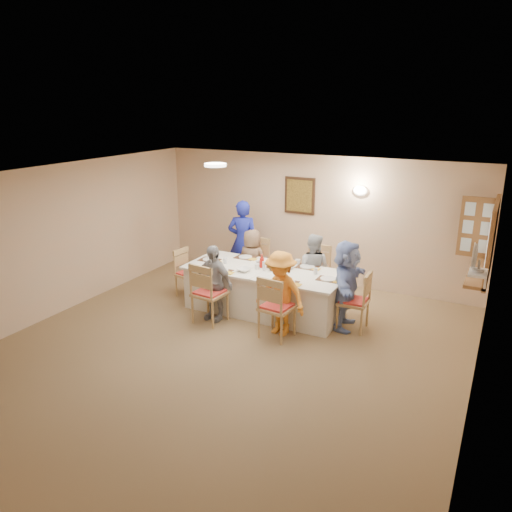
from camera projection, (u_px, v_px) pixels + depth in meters
The scene contains 49 objects.
ground at pixel (224, 353), 7.17m from camera, with size 7.00×7.00×0.00m, color #88694A.
room_walls at pixel (222, 253), 6.72m from camera, with size 7.00×7.00×7.00m.
wall_picture at pixel (300, 196), 9.74m from camera, with size 0.62×0.05×0.72m.
wall_sconce at pixel (360, 191), 9.14m from camera, with size 0.26×0.09×0.18m, color white.
ceiling_light at pixel (215, 165), 8.15m from camera, with size 0.36×0.36×0.05m, color white.
serving_hatch at pixel (492, 240), 7.37m from camera, with size 0.06×1.50×1.15m, color brown.
hatch_sill at pixel (478, 273), 7.57m from camera, with size 0.30×1.50×0.05m, color brown.
shutter_door at pixel (477, 227), 8.12m from camera, with size 0.55×0.04×1.00m, color brown.
fan_shelf at pixel (478, 273), 6.28m from camera, with size 0.22×0.36×0.03m, color white.
desk_fan at pixel (477, 261), 6.25m from camera, with size 0.30×0.30×0.28m, color #A5A5A8, non-canonical shape.
dining_table at pixel (265, 290), 8.52m from camera, with size 2.71×1.15×0.76m, color white.
chair_back_left at pixel (255, 265), 9.42m from camera, with size 0.48×0.48×1.00m, color tan, non-canonical shape.
chair_back_right at pixel (315, 274), 8.90m from camera, with size 0.49×0.49×1.02m, color tan, non-canonical shape.
chair_front_left at pixel (210, 292), 8.06m from camera, with size 0.49×0.49×1.03m, color tan, non-canonical shape.
chair_front_right at pixel (277, 306), 7.54m from camera, with size 0.48×0.48×1.01m, color tan, non-canonical shape.
chair_left_end at pixel (189, 273), 9.17m from camera, with size 0.43×0.43×0.89m, color tan, non-canonical shape.
chair_right_end at pixel (353, 300), 7.81m from camera, with size 0.46×0.46×0.96m, color tan, non-canonical shape.
diner_back_left at pixel (252, 261), 9.29m from camera, with size 0.62×0.43×1.22m, color brown.
diner_back_right at pixel (313, 269), 8.75m from camera, with size 0.65×0.52×1.29m, color #AFB3BA.
diner_front_left at pixel (213, 283), 8.13m from camera, with size 0.78×0.41×1.27m, color #96959B.
diner_front_right at pixel (280, 293), 7.59m from camera, with size 0.94×0.64×1.33m, color orange.
diner_right_end at pixel (346, 285), 7.80m from camera, with size 0.59×1.38×1.44m, color #8DA4E2.
caregiver at pixel (243, 241), 9.82m from camera, with size 0.69×0.55×1.65m, color #1D27A5.
placemat_fl at pixel (221, 271), 8.31m from camera, with size 0.35×0.26×0.01m, color #472B19.
plate_fl at pixel (221, 270), 8.31m from camera, with size 0.23×0.23×0.01m, color white.
napkin_fl at pixel (229, 273), 8.19m from camera, with size 0.13×0.13×0.01m, color gold.
placemat_fr at pixel (287, 282), 7.79m from camera, with size 0.34×0.25×0.01m, color #472B19.
plate_fr at pixel (287, 282), 7.78m from camera, with size 0.24×0.24×0.01m, color white.
napkin_fr at pixel (297, 285), 7.66m from camera, with size 0.13×0.13×0.01m, color gold.
placemat_bl at pixel (245, 257), 9.02m from camera, with size 0.37×0.28×0.01m, color #472B19.
plate_bl at pixel (245, 257), 9.02m from camera, with size 0.24×0.24×0.02m, color white.
napkin_bl at pixel (253, 259), 8.90m from camera, with size 0.13×0.13×0.01m, color gold.
placemat_br at pixel (307, 267), 8.50m from camera, with size 0.37×0.28×0.01m, color #472B19.
plate_br at pixel (307, 266), 8.50m from camera, with size 0.25×0.25×0.02m, color white.
napkin_br at pixel (316, 269), 8.38m from camera, with size 0.13×0.13×0.01m, color gold.
placemat_le at pixel (210, 260), 8.88m from camera, with size 0.37×0.27×0.01m, color #472B19.
plate_le at pixel (210, 259), 8.88m from camera, with size 0.25×0.25×0.02m, color white.
napkin_le at pixel (217, 262), 8.76m from camera, with size 0.14×0.14×0.01m, color gold.
placemat_re at pixel (328, 279), 7.91m from camera, with size 0.35×0.26×0.01m, color #472B19.
plate_re at pixel (328, 279), 7.91m from camera, with size 0.25×0.25×0.02m, color white.
napkin_re at pixel (338, 282), 7.79m from camera, with size 0.13×0.13×0.01m, color gold.
teacup_a at pixel (215, 266), 8.43m from camera, with size 0.13×0.13×0.08m, color white.
teacup_b at pixel (298, 262), 8.64m from camera, with size 0.10×0.10×0.09m, color white.
bowl_a at pixel (244, 270), 8.29m from camera, with size 0.26×0.26×0.06m, color white.
bowl_b at pixel (289, 267), 8.43m from camera, with size 0.22×0.22×0.06m, color white.
condiment_ketchup at pixel (262, 261), 8.45m from camera, with size 0.10×0.10×0.24m, color red.
condiment_brown at pixel (270, 262), 8.42m from camera, with size 0.12×0.12×0.20m, color #4D3414.
condiment_malt at pixel (272, 266), 8.30m from camera, with size 0.15×0.15×0.15m, color #4D3414.
drinking_glass at pixel (258, 264), 8.50m from camera, with size 0.07×0.07×0.11m, color silver.
Camera 1 is at (3.35, -5.51, 3.47)m, focal length 35.00 mm.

